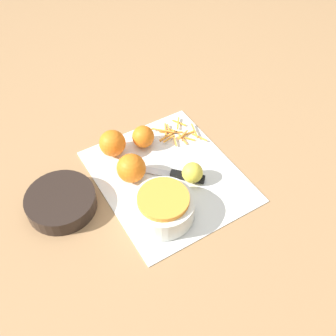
% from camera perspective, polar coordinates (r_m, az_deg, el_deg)
% --- Properties ---
extents(ground_plane, '(4.00, 4.00, 0.00)m').
position_cam_1_polar(ground_plane, '(1.12, -0.00, -1.22)').
color(ground_plane, '#9E754C').
extents(cutting_board, '(0.44, 0.37, 0.01)m').
position_cam_1_polar(cutting_board, '(1.12, -0.00, -1.12)').
color(cutting_board, silver).
rests_on(cutting_board, ground_plane).
extents(bowl_speckled, '(0.16, 0.16, 0.08)m').
position_cam_1_polar(bowl_speckled, '(1.00, -0.67, -5.59)').
color(bowl_speckled, silver).
rests_on(bowl_speckled, cutting_board).
extents(bowl_dark, '(0.18, 0.18, 0.05)m').
position_cam_1_polar(bowl_dark, '(1.07, -15.25, -4.74)').
color(bowl_dark, black).
rests_on(bowl_dark, ground_plane).
extents(knife, '(0.19, 0.18, 0.02)m').
position_cam_1_polar(knife, '(1.11, 1.45, -1.00)').
color(knife, black).
rests_on(knife, cutting_board).
extents(orange_left, '(0.08, 0.08, 0.08)m').
position_cam_1_polar(orange_left, '(1.16, -8.07, 3.59)').
color(orange_left, orange).
rests_on(orange_left, cutting_board).
extents(orange_right, '(0.07, 0.07, 0.07)m').
position_cam_1_polar(orange_right, '(1.18, -3.83, 4.48)').
color(orange_right, orange).
rests_on(orange_right, cutting_board).
extents(orange_back, '(0.08, 0.08, 0.08)m').
position_cam_1_polar(orange_back, '(1.08, -5.36, -0.02)').
color(orange_back, orange).
rests_on(orange_back, cutting_board).
extents(lemon, '(0.06, 0.06, 0.06)m').
position_cam_1_polar(lemon, '(1.09, 3.56, -0.67)').
color(lemon, gold).
rests_on(lemon, cutting_board).
extents(peel_pile, '(0.14, 0.12, 0.01)m').
position_cam_1_polar(peel_pile, '(1.23, 1.41, 5.15)').
color(peel_pile, orange).
rests_on(peel_pile, cutting_board).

